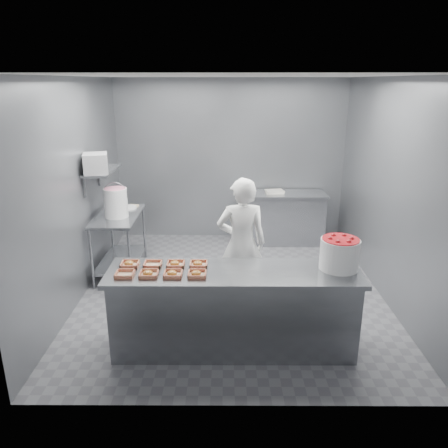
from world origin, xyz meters
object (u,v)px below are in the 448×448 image
at_px(tray_5, 153,264).
at_px(appliance, 96,163).
at_px(strawberry_tub, 340,253).
at_px(tray_7, 198,264).
at_px(service_counter, 234,310).
at_px(tray_0, 125,274).
at_px(worker, 242,244).
at_px(tray_3, 197,274).
at_px(tray_4, 130,264).
at_px(tray_2, 173,274).
at_px(tray_6, 175,264).
at_px(tray_1, 149,274).
at_px(prep_table, 119,235).
at_px(glaze_bucket, 116,202).
at_px(back_counter, 282,218).

xyz_separation_m(tray_5, appliance, (-0.97, 1.56, 0.78)).
bearing_deg(strawberry_tub, tray_7, 177.76).
xyz_separation_m(service_counter, appliance, (-1.82, 1.68, 1.24)).
bearing_deg(tray_0, worker, 41.58).
relative_size(tray_3, tray_4, 1.00).
bearing_deg(service_counter, tray_4, 173.63).
xyz_separation_m(tray_0, tray_3, (0.72, -0.00, 0.00)).
xyz_separation_m(tray_2, appliance, (-1.21, 1.80, 0.77)).
height_order(tray_7, appliance, appliance).
relative_size(tray_4, tray_6, 1.00).
bearing_deg(appliance, tray_1, -76.50).
bearing_deg(appliance, tray_2, -70.91).
bearing_deg(prep_table, worker, -29.81).
xyz_separation_m(tray_3, appliance, (-1.45, 1.80, 0.77)).
bearing_deg(service_counter, worker, 83.32).
bearing_deg(tray_5, glaze_bucket, 114.47).
relative_size(tray_4, strawberry_tub, 0.47).
bearing_deg(service_counter, tray_7, 161.83).
bearing_deg(service_counter, appliance, 137.29).
bearing_deg(tray_7, prep_table, 124.98).
relative_size(tray_6, glaze_bucket, 0.37).
bearing_deg(service_counter, glaze_bucket, 131.42).
relative_size(prep_table, tray_0, 6.40).
bearing_deg(worker, tray_4, 30.15).
xyz_separation_m(service_counter, back_counter, (0.90, 3.25, -0.00)).
xyz_separation_m(tray_1, tray_4, (-0.24, 0.24, 0.00)).
height_order(tray_2, tray_3, same).
xyz_separation_m(prep_table, tray_1, (0.80, -2.07, 0.33)).
bearing_deg(worker, prep_table, -33.96).
relative_size(worker, appliance, 4.72).
xyz_separation_m(tray_5, tray_7, (0.48, -0.00, 0.00)).
height_order(tray_4, glaze_bucket, glaze_bucket).
relative_size(tray_1, tray_3, 1.00).
distance_m(tray_2, glaze_bucket, 2.24).
bearing_deg(tray_1, tray_5, 89.29).
distance_m(tray_0, tray_5, 0.34).
xyz_separation_m(tray_7, strawberry_tub, (1.45, -0.06, 0.15)).
height_order(tray_1, tray_6, same).
bearing_deg(back_counter, tray_3, -110.65).
xyz_separation_m(service_counter, tray_3, (-0.37, -0.12, 0.47)).
xyz_separation_m(glaze_bucket, appliance, (-0.18, -0.18, 0.58)).
height_order(service_counter, tray_5, tray_5).
height_order(service_counter, tray_0, tray_0).
distance_m(back_counter, tray_3, 3.63).
distance_m(tray_0, glaze_bucket, 2.06).
bearing_deg(tray_5, appliance, 121.96).
distance_m(prep_table, glaze_bucket, 0.53).
xyz_separation_m(tray_3, tray_7, (0.00, 0.24, 0.00)).
xyz_separation_m(prep_table, tray_3, (1.28, -2.07, 0.33)).
distance_m(tray_4, strawberry_tub, 2.18).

